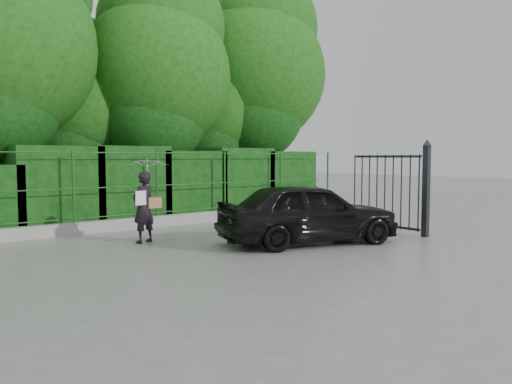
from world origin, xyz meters
TOP-DOWN VIEW (x-y plane):
  - ground at (0.00, 0.00)m, footprint 80.00×80.00m
  - kerb at (0.00, 4.50)m, footprint 14.00×0.25m
  - fence at (0.22, 4.50)m, footprint 14.13×0.06m
  - hedge at (0.09, 5.50)m, footprint 14.20×1.20m
  - trees at (1.14, 7.74)m, footprint 17.10×6.15m
  - gate at (4.60, -0.72)m, footprint 0.22×2.33m
  - woman at (-0.99, 2.38)m, footprint 0.94×0.92m
  - car at (1.75, -0.05)m, footprint 4.38×2.78m

SIDE VIEW (x-z plane):
  - ground at x=0.00m, z-range 0.00..0.00m
  - kerb at x=0.00m, z-range 0.00..0.30m
  - car at x=1.75m, z-range 0.00..1.39m
  - hedge at x=0.09m, z-range -0.05..2.19m
  - gate at x=4.60m, z-range 0.01..2.37m
  - fence at x=0.22m, z-range 0.30..2.10m
  - woman at x=-0.99m, z-range 0.30..2.21m
  - trees at x=1.14m, z-range 0.58..8.66m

